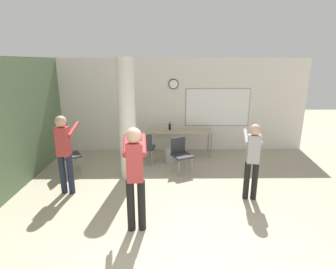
{
  "coord_description": "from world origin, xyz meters",
  "views": [
    {
      "loc": [
        -0.29,
        -2.86,
        2.7
      ],
      "look_at": [
        -0.23,
        2.47,
        1.21
      ],
      "focal_mm": 28.0,
      "sensor_mm": 36.0,
      "label": 1
    }
  ],
  "objects": [
    {
      "name": "wall_left_accent",
      "position": [
        -3.5,
        2.5,
        1.4
      ],
      "size": [
        0.12,
        7.0,
        2.8
      ],
      "color": "#5B7551",
      "rests_on": "ground_plane"
    },
    {
      "name": "wall_back",
      "position": [
        0.03,
        5.06,
        1.4
      ],
      "size": [
        8.0,
        0.15,
        2.8
      ],
      "color": "silver",
      "rests_on": "ground_plane"
    },
    {
      "name": "support_pillar",
      "position": [
        -1.15,
        3.02,
        1.4
      ],
      "size": [
        0.39,
        0.39,
        2.8
      ],
      "color": "silver",
      "rests_on": "ground_plane"
    },
    {
      "name": "folding_table",
      "position": [
        0.15,
        4.52,
        0.71
      ],
      "size": [
        1.88,
        0.63,
        0.77
      ],
      "color": "tan",
      "rests_on": "ground_plane"
    },
    {
      "name": "bottle_on_table",
      "position": [
        -0.15,
        4.55,
        0.86
      ],
      "size": [
        0.07,
        0.07,
        0.23
      ],
      "color": "black",
      "rests_on": "folding_table"
    },
    {
      "name": "waste_bin",
      "position": [
        -0.14,
        3.96,
        0.19
      ],
      "size": [
        0.3,
        0.3,
        0.38
      ],
      "color": "#B2B2B7",
      "rests_on": "ground_plane"
    },
    {
      "name": "chair_table_left",
      "position": [
        -0.81,
        3.8,
        0.51
      ],
      "size": [
        0.49,
        0.49,
        0.87
      ],
      "color": "#2D2D33",
      "rests_on": "ground_plane"
    },
    {
      "name": "chair_by_left_wall",
      "position": [
        -2.68,
        3.22,
        0.51
      ],
      "size": [
        0.61,
        0.61,
        0.87
      ],
      "color": "#2D2D33",
      "rests_on": "ground_plane"
    },
    {
      "name": "chair_table_front",
      "position": [
        0.1,
        3.29,
        0.51
      ],
      "size": [
        0.59,
        0.59,
        0.87
      ],
      "color": "#2D2D33",
      "rests_on": "ground_plane"
    },
    {
      "name": "person_playing_side",
      "position": [
        1.43,
        1.94,
        0.92
      ],
      "size": [
        0.41,
        0.64,
        1.56
      ],
      "color": "black",
      "rests_on": "ground_plane"
    },
    {
      "name": "person_playing_front",
      "position": [
        -0.76,
        0.95,
        1.03
      ],
      "size": [
        0.42,
        0.67,
        1.75
      ],
      "color": "black",
      "rests_on": "ground_plane"
    },
    {
      "name": "person_watching_back",
      "position": [
        -2.34,
        2.22,
        0.98
      ],
      "size": [
        0.39,
        0.63,
        1.67
      ],
      "color": "#1E2338",
      "rests_on": "ground_plane"
    }
  ]
}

